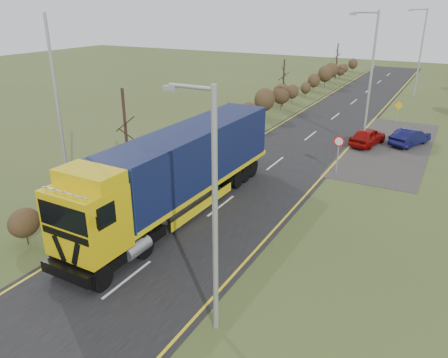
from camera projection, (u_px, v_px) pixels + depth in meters
ground at (182, 237)px, 21.23m from camera, size 160.00×160.00×0.00m
road at (264, 172)px, 29.38m from camera, size 8.00×120.00×0.02m
layby at (389, 147)px, 34.68m from camera, size 6.00×18.00×0.02m
lane_markings at (262, 174)px, 29.13m from camera, size 7.52×116.00×0.01m
hedgerow at (171, 145)px, 29.72m from camera, size 2.24×102.04×6.05m
lorry at (179, 168)px, 22.87m from camera, size 3.15×16.26×4.52m
car_red_hatchback at (368, 136)px, 34.89m from camera, size 2.51×4.43×1.42m
car_blue_sedan at (410, 137)px, 34.87m from camera, size 2.92×4.33×1.35m
streetlight_near at (212, 207)px, 13.64m from camera, size 1.81×0.18×8.46m
streetlight_mid at (369, 75)px, 32.65m from camera, size 2.15×0.20×10.16m
streetlight_far at (420, 49)px, 50.86m from camera, size 2.15×0.20×10.18m
left_pole at (59, 118)px, 22.40m from camera, size 0.16×0.16×10.20m
speed_sign at (338, 147)px, 28.64m from camera, size 0.71×0.10×2.57m
warning_board at (398, 110)px, 41.34m from camera, size 0.78×0.11×2.04m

